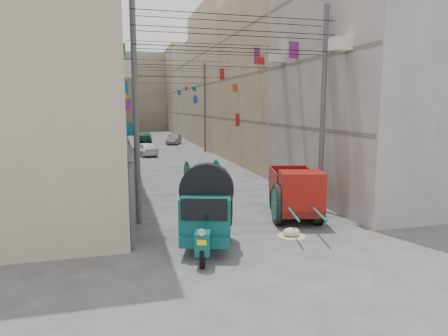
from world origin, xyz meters
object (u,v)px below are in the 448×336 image
object	(u,v)px
distant_car_green	(144,137)
distant_car_grey	(174,139)
horse	(225,190)
second_cart	(203,174)
feed_sack	(291,232)
tonga_cart	(295,203)
distant_car_white	(145,149)
auto_rickshaw	(207,211)
mini_truck	(297,195)

from	to	relation	value
distant_car_green	distant_car_grey	bearing A→B (deg)	131.35
horse	second_cart	bearing A→B (deg)	-89.06
second_cart	feed_sack	size ratio (longest dim) A/B	3.11
tonga_cart	horse	size ratio (longest dim) A/B	1.74
second_cart	distant_car_grey	size ratio (longest dim) A/B	0.52
distant_car_grey	distant_car_white	bearing A→B (deg)	-92.89
second_cart	distant_car_white	size ratio (longest dim) A/B	0.51
auto_rickshaw	mini_truck	world-z (taller)	auto_rickshaw
tonga_cart	distant_car_grey	size ratio (longest dim) A/B	1.00
horse	tonga_cart	bearing A→B (deg)	128.30
auto_rickshaw	feed_sack	distance (m)	3.10
horse	mini_truck	bearing A→B (deg)	138.95
feed_sack	auto_rickshaw	bearing A→B (deg)	-171.76
horse	distant_car_green	world-z (taller)	horse
distant_car_grey	distant_car_green	bearing A→B (deg)	147.27
tonga_cart	distant_car_grey	xyz separation A→B (m)	(-0.04, 31.37, -0.20)
distant_car_green	auto_rickshaw	bearing A→B (deg)	91.68
distant_car_green	mini_truck	bearing A→B (deg)	98.07
feed_sack	mini_truck	bearing A→B (deg)	60.66
auto_rickshaw	second_cart	distance (m)	8.80
mini_truck	distant_car_grey	size ratio (longest dim) A/B	1.10
mini_truck	distant_car_white	bearing A→B (deg)	115.02
auto_rickshaw	distant_car_green	bearing A→B (deg)	106.26
mini_truck	distant_car_white	world-z (taller)	mini_truck
mini_truck	distant_car_grey	bearing A→B (deg)	104.42
auto_rickshaw	distant_car_grey	bearing A→B (deg)	101.01
mini_truck	distant_car_green	size ratio (longest dim) A/B	0.90
auto_rickshaw	horse	world-z (taller)	auto_rickshaw
mini_truck	horse	distance (m)	2.99
mini_truck	distant_car_green	xyz separation A→B (m)	(-3.33, 34.57, -0.33)
second_cart	auto_rickshaw	bearing A→B (deg)	-105.31
auto_rickshaw	distant_car_green	distance (m)	36.78
tonga_cart	distant_car_white	bearing A→B (deg)	112.72
feed_sack	distant_car_grey	world-z (taller)	distant_car_grey
horse	auto_rickshaw	bearing A→B (deg)	69.17
auto_rickshaw	second_cart	xyz separation A→B (m)	(1.68, 8.63, -0.38)
auto_rickshaw	tonga_cart	distance (m)	3.99
distant_car_white	distant_car_grey	distance (m)	10.53
distant_car_white	distant_car_green	size ratio (longest dim) A/B	0.84
tonga_cart	second_cart	xyz separation A→B (m)	(-1.91, 6.95, 0.02)
tonga_cart	distant_car_green	distance (m)	35.21
mini_truck	distant_car_green	distance (m)	34.74
mini_truck	second_cart	size ratio (longest dim) A/B	2.12
tonga_cart	mini_truck	distance (m)	0.62
second_cart	feed_sack	bearing A→B (deg)	-85.82
tonga_cart	horse	world-z (taller)	horse
distant_car_white	distant_car_green	xyz separation A→B (m)	(0.86, 13.52, 0.01)
horse	distant_car_white	distance (m)	19.15
tonga_cart	distant_car_white	distance (m)	21.91
auto_rickshaw	horse	bearing A→B (deg)	85.35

